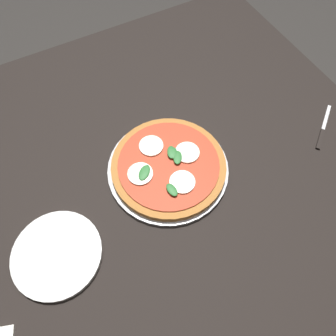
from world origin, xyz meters
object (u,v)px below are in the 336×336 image
dining_table (146,199)px  plate_white (57,254)px  pizza (168,166)px  serving_tray (168,169)px  knife (322,132)px

dining_table → plate_white: bearing=-165.2°
dining_table → plate_white: (-0.24, -0.06, 0.10)m
dining_table → pizza: bearing=6.8°
serving_tray → pizza: 0.02m
dining_table → serving_tray: (0.07, 0.01, 0.09)m
plate_white → knife: size_ratio=1.45×
dining_table → pizza: (0.07, 0.01, 0.11)m
plate_white → knife: 0.75m
dining_table → knife: bearing=-9.8°
dining_table → plate_white: size_ratio=6.61×
serving_tray → pizza: pizza is taller
pizza → knife: 0.44m
serving_tray → plate_white: size_ratio=1.54×
plate_white → serving_tray: bearing=13.2°
serving_tray → plate_white: plate_white is taller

